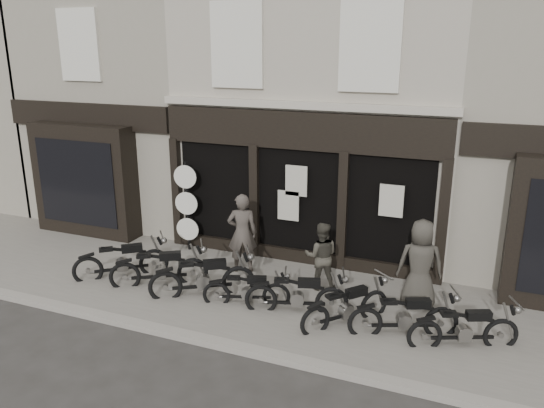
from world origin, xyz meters
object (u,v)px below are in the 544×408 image
at_px(man_right, 420,264).
at_px(man_centre, 321,256).
at_px(motorcycle_2, 204,281).
at_px(man_left, 242,233).
at_px(motorcycle_3, 247,293).
at_px(motorcycle_7, 464,332).
at_px(motorcycle_1, 160,272).
at_px(motorcycle_6, 405,320).
at_px(motorcycle_5, 346,310).
at_px(motorcycle_4, 298,298).
at_px(motorcycle_0, 123,264).
at_px(advert_sign_post, 187,210).

bearing_deg(man_right, man_centre, -14.41).
distance_m(motorcycle_2, man_left, 1.65).
xyz_separation_m(motorcycle_3, motorcycle_7, (4.36, -0.02, 0.04)).
distance_m(motorcycle_2, motorcycle_3, 1.06).
bearing_deg(motorcycle_1, motorcycle_2, -37.00).
xyz_separation_m(motorcycle_1, man_left, (1.43, 1.38, 0.67)).
relative_size(motorcycle_6, man_centre, 1.28).
xyz_separation_m(man_left, man_right, (4.18, -0.27, -0.02)).
bearing_deg(motorcycle_2, motorcycle_6, -32.27).
xyz_separation_m(motorcycle_3, motorcycle_5, (2.16, -0.01, 0.04)).
height_order(motorcycle_5, man_centre, man_centre).
bearing_deg(motorcycle_4, motorcycle_2, 164.17).
xyz_separation_m(motorcycle_0, man_centre, (4.55, 1.14, 0.47)).
height_order(motorcycle_3, motorcycle_7, motorcycle_7).
height_order(motorcycle_0, motorcycle_7, motorcycle_0).
distance_m(motorcycle_1, motorcycle_7, 6.61).
xyz_separation_m(motorcycle_6, man_left, (-4.10, 1.50, 0.69)).
bearing_deg(motorcycle_4, man_centre, 66.63).
xyz_separation_m(motorcycle_0, motorcycle_3, (3.34, -0.16, -0.07)).
bearing_deg(man_left, advert_sign_post, -42.70).
bearing_deg(motorcycle_7, motorcycle_5, 155.93).
distance_m(man_centre, advert_sign_post, 4.08).
bearing_deg(motorcycle_2, motorcycle_1, 142.56).
bearing_deg(advert_sign_post, motorcycle_5, -33.68).
relative_size(man_left, man_centre, 1.25).
relative_size(motorcycle_5, man_right, 0.90).
bearing_deg(motorcycle_4, man_right, 9.08).
xyz_separation_m(motorcycle_3, motorcycle_6, (3.28, -0.00, 0.05)).
distance_m(motorcycle_6, man_left, 4.41).
relative_size(motorcycle_4, man_centre, 1.33).
bearing_deg(motorcycle_6, advert_sign_post, 137.01).
xyz_separation_m(man_centre, advert_sign_post, (-3.97, 0.91, 0.33)).
height_order(motorcycle_2, advert_sign_post, advert_sign_post).
relative_size(motorcycle_2, motorcycle_4, 1.01).
distance_m(motorcycle_7, man_right, 1.74).
relative_size(motorcycle_0, advert_sign_post, 0.73).
distance_m(motorcycle_7, man_centre, 3.44).
bearing_deg(motorcycle_1, motorcycle_0, 145.65).
xyz_separation_m(motorcycle_1, man_centre, (3.47, 1.19, 0.47)).
bearing_deg(motorcycle_2, man_right, -16.74).
xyz_separation_m(motorcycle_6, man_right, (0.08, 1.23, 0.67)).
height_order(motorcycle_4, man_left, man_left).
xyz_separation_m(motorcycle_2, motorcycle_4, (2.16, 0.08, -0.04)).
bearing_deg(motorcycle_2, motorcycle_0, 143.82).
height_order(motorcycle_1, man_right, man_right).
distance_m(motorcycle_2, motorcycle_5, 3.21).
bearing_deg(man_right, motorcycle_1, -1.20).
bearing_deg(man_left, motorcycle_0, 5.45).
height_order(motorcycle_7, man_centre, man_centre).
xyz_separation_m(man_right, advert_sign_post, (-6.11, 0.98, 0.16)).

